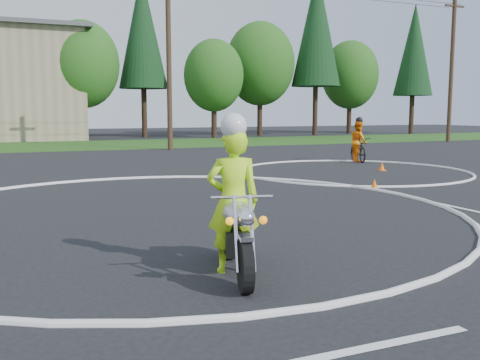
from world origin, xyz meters
name	(u,v)px	position (x,y,z in m)	size (l,w,h in m)	color
ground	(222,245)	(0.00, 0.00, 0.00)	(120.00, 120.00, 0.00)	black
grass_strip	(66,145)	(0.00, 27.00, 0.01)	(120.00, 10.00, 0.02)	#1E4714
course_markings	(240,197)	(2.17, 4.35, 0.01)	(19.05, 19.05, 0.12)	silver
primary_motorcycle	(237,233)	(-0.37, -1.51, 0.55)	(0.93, 2.12, 1.13)	black
rider_primary_grp	(233,196)	(-0.36, -1.38, 1.01)	(0.79, 0.61, 2.10)	#BCFF1A
rider_second_grp	(358,146)	(10.46, 11.10, 0.66)	(1.26, 2.07, 1.88)	black
traffic_cones	(325,198)	(3.59, 2.69, 0.14)	(20.22, 12.80, 0.30)	#FE630D
treeline	(238,58)	(14.78, 34.61, 6.62)	(38.20, 8.10, 14.52)	#382619
utility_poles	(169,54)	(5.00, 21.00, 5.20)	(41.60, 1.12, 10.00)	#473321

